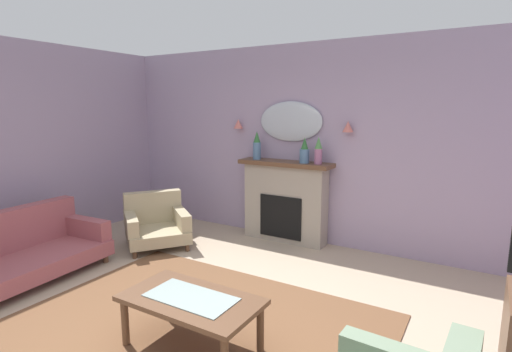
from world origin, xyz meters
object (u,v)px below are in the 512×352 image
Objects in this scene: wall_mirror at (290,121)px; wall_sconce_left at (238,124)px; mantel_vase_left at (318,151)px; mantel_vase_centre at (304,152)px; mantel_vase_right at (257,146)px; floral_couch at (20,252)px; wall_sconce_right at (348,127)px; armchair_in_corner at (156,223)px; coffee_table at (191,304)px; fireplace at (285,202)px.

wall_mirror is 0.85m from wall_sconce_left.
mantel_vase_centre is at bearing 180.00° from mantel_vase_left.
mantel_vase_right is 3.21m from floral_couch.
armchair_in_corner is at bearing -153.46° from wall_sconce_right.
floral_couch is (-2.25, -2.65, -0.99)m from mantel_vase_centre.
mantel_vase_left is (0.95, 0.00, -0.01)m from mantel_vase_right.
coffee_table is at bearing -96.29° from wall_sconce_right.
wall_sconce_left is at bearing 180.00° from wall_sconce_right.
wall_mirror is 3.19m from coffee_table.
mantel_vase_centre is 1.21m from wall_sconce_left.
mantel_vase_right is 0.37× the size of coffee_table.
mantel_vase_left is 3.75m from floral_couch.
wall_sconce_left is (-0.85, -0.05, -0.05)m from wall_mirror.
armchair_in_corner is at bearing -134.61° from mantel_vase_right.
mantel_vase_right is 0.95m from mantel_vase_left.
fireplace is 2.77m from coffee_table.
wall_sconce_left is at bearing 174.04° from mantel_vase_centre.
coffee_table is (0.99, -2.68, -0.97)m from mantel_vase_right.
wall_mirror is at bearing 176.63° from wall_sconce_right.
mantel_vase_left reaches higher than fireplace.
mantel_vase_centre is 0.66m from wall_sconce_right.
wall_sconce_left is 3.38m from coffee_table.
mantel_vase_left is at bearing -18.78° from wall_mirror.
armchair_in_corner is (-1.48, -1.21, -1.40)m from wall_mirror.
fireplace is at bearing 176.76° from mantel_vase_left.
mantel_vase_left is at bearing -3.24° from fireplace.
wall_sconce_right is at bearing 5.27° from mantel_vase_right.
mantel_vase_centre is at bearing -29.54° from wall_mirror.
wall_mirror is 6.86× the size of wall_sconce_left.
mantel_vase_right is 0.60m from wall_mirror.
floral_couch is (-2.80, -2.77, -1.34)m from wall_sconce_right.
wall_mirror reaches higher than floral_couch.
fireplace is at bearing 53.96° from floral_couch.
mantel_vase_centre is 0.31× the size of armchair_in_corner.
armchair_in_corner reaches higher than coffee_table.
floral_couch is at bearing -135.29° from wall_sconce_right.
mantel_vase_left is 0.33× the size of coffee_table.
fireplace is 0.77× the size of floral_couch.
mantel_vase_right is at bearing -174.73° from wall_sconce_right.
mantel_vase_centre is 2.85m from coffee_table.
coffee_table is (0.54, -2.85, -1.33)m from wall_mirror.
fireplace is 1.20× the size of armchair_in_corner.
wall_sconce_right reaches higher than mantel_vase_left.
mantel_vase_centre is 2.49× the size of wall_sconce_right.
wall_sconce_right is (0.85, 0.09, 1.09)m from fireplace.
floral_couch is (-1.95, -2.82, -1.39)m from wall_mirror.
mantel_vase_right is at bearing 60.51° from floral_couch.
floral_couch reaches higher than armchair_in_corner.
wall_mirror reaches higher than mantel_vase_right.
wall_sconce_right is at bearing -3.37° from wall_mirror.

